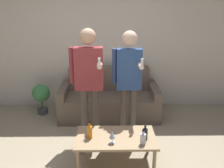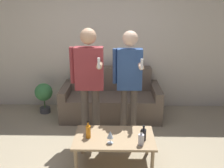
{
  "view_description": "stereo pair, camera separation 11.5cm",
  "coord_description": "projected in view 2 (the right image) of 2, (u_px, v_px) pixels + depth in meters",
  "views": [
    {
      "loc": [
        0.16,
        -2.79,
        2.05
      ],
      "look_at": [
        0.2,
        0.58,
        0.95
      ],
      "focal_mm": 40.0,
      "sensor_mm": 36.0,
      "label": 1
    },
    {
      "loc": [
        0.27,
        -2.79,
        2.05
      ],
      "look_at": [
        0.2,
        0.58,
        0.95
      ],
      "focal_mm": 40.0,
      "sensor_mm": 36.0,
      "label": 2
    }
  ],
  "objects": [
    {
      "name": "wall_back",
      "position": [
        103.0,
        41.0,
        4.85
      ],
      "size": [
        8.0,
        0.06,
        2.7
      ],
      "color": "beige",
      "rests_on": "ground_plane"
    },
    {
      "name": "coffee_table",
      "position": [
        114.0,
        140.0,
        3.21
      ],
      "size": [
        1.03,
        0.6,
        0.41
      ],
      "color": "tan",
      "rests_on": "ground_plane"
    },
    {
      "name": "person_standing_left",
      "position": [
        89.0,
        77.0,
        3.64
      ],
      "size": [
        0.48,
        0.44,
        1.72
      ],
      "color": "brown",
      "rests_on": "ground_plane"
    },
    {
      "name": "person_standing_right",
      "position": [
        129.0,
        76.0,
        3.69
      ],
      "size": [
        0.43,
        0.42,
        1.68
      ],
      "color": "brown",
      "rests_on": "ground_plane"
    },
    {
      "name": "bottle_dark",
      "position": [
        141.0,
        139.0,
        3.0
      ],
      "size": [
        0.07,
        0.07,
        0.19
      ],
      "color": "silver",
      "rests_on": "coffee_table"
    },
    {
      "name": "couch",
      "position": [
        111.0,
        99.0,
        4.72
      ],
      "size": [
        1.81,
        0.87,
        0.87
      ],
      "color": "#6B5B4C",
      "rests_on": "ground_plane"
    },
    {
      "name": "bottle_green",
      "position": [
        88.0,
        131.0,
        3.15
      ],
      "size": [
        0.06,
        0.06,
        0.23
      ],
      "color": "orange",
      "rests_on": "coffee_table"
    },
    {
      "name": "ground_plane",
      "position": [
        96.0,
        166.0,
        3.29
      ],
      "size": [
        16.0,
        16.0,
        0.0
      ],
      "primitive_type": "plane",
      "color": "tan"
    },
    {
      "name": "wine_glass_near",
      "position": [
        110.0,
        135.0,
        3.02
      ],
      "size": [
        0.08,
        0.08,
        0.16
      ],
      "color": "silver",
      "rests_on": "coffee_table"
    },
    {
      "name": "potted_plant",
      "position": [
        44.0,
        94.0,
        4.78
      ],
      "size": [
        0.34,
        0.34,
        0.59
      ],
      "color": "#4C4C51",
      "rests_on": "ground_plane"
    },
    {
      "name": "bottle_orange",
      "position": [
        143.0,
        134.0,
        3.1
      ],
      "size": [
        0.07,
        0.07,
        0.2
      ],
      "color": "black",
      "rests_on": "coffee_table"
    }
  ]
}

